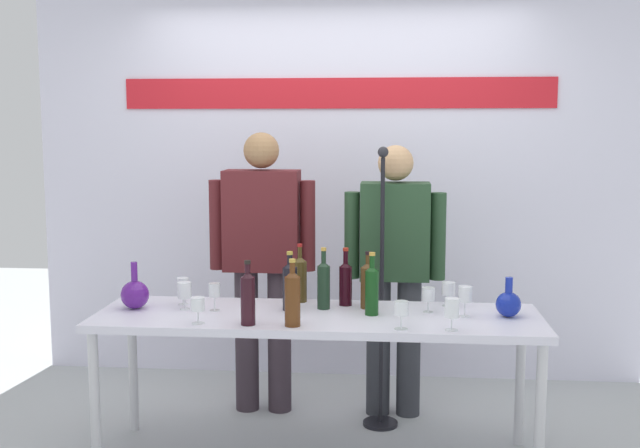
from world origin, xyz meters
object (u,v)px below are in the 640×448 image
(presenter_right, at_px, (394,264))
(wine_glass_left_2, at_px, (185,291))
(wine_bottle_6, at_px, (372,288))
(wine_glass_right_1, at_px, (428,295))
(wine_glass_left_3, at_px, (214,291))
(display_table, at_px, (317,326))
(decanter_blue_left, at_px, (135,294))
(decanter_blue_right, at_px, (508,303))
(wine_glass_left_1, at_px, (198,305))
(wine_bottle_3, at_px, (368,284))
(microphone_stand, at_px, (381,334))
(wine_glass_left_0, at_px, (183,285))
(wine_bottle_1, at_px, (324,283))
(wine_glass_right_4, at_px, (465,295))
(wine_glass_right_3, at_px, (401,309))
(wine_bottle_4, at_px, (300,278))
(wine_bottle_0, at_px, (346,282))
(wine_bottle_7, at_px, (292,297))
(wine_glass_right_2, at_px, (449,289))
(wine_bottle_5, at_px, (290,285))
(wine_bottle_2, at_px, (248,297))
(presenter_left, at_px, (262,253))
(wine_glass_right_0, at_px, (452,308))

(presenter_right, bearing_deg, wine_glass_left_2, -150.25)
(wine_bottle_6, height_order, wine_glass_right_1, wine_bottle_6)
(presenter_right, relative_size, wine_glass_left_3, 11.14)
(display_table, xyz_separation_m, decanter_blue_left, (-0.96, 0.03, 0.14))
(decanter_blue_right, distance_m, wine_glass_left_1, 1.53)
(wine_bottle_3, xyz_separation_m, microphone_stand, (0.07, 0.32, -0.35))
(wine_glass_left_0, distance_m, wine_glass_right_1, 1.29)
(wine_glass_left_1, bearing_deg, wine_bottle_1, 31.85)
(wine_glass_right_4, bearing_deg, presenter_right, 118.30)
(wine_glass_right_3, bearing_deg, wine_glass_left_2, 165.06)
(wine_bottle_4, xyz_separation_m, microphone_stand, (0.44, 0.20, -0.36))
(wine_glass_right_3, bearing_deg, wine_glass_right_4, 40.32)
(wine_bottle_0, distance_m, wine_bottle_7, 0.50)
(decanter_blue_right, distance_m, wine_glass_right_2, 0.35)
(wine_bottle_5, height_order, wine_glass_left_3, wine_bottle_5)
(wine_glass_left_2, bearing_deg, wine_glass_left_3, -5.74)
(wine_bottle_4, height_order, wine_glass_left_0, wine_bottle_4)
(display_table, relative_size, wine_glass_left_0, 15.78)
(decanter_blue_left, bearing_deg, display_table, -1.96)
(display_table, bearing_deg, wine_bottle_4, 113.84)
(wine_bottle_7, bearing_deg, wine_glass_right_2, 31.73)
(decanter_blue_right, bearing_deg, microphone_stand, 145.03)
(wine_bottle_3, bearing_deg, decanter_blue_left, -174.26)
(wine_bottle_4, height_order, wine_glass_right_3, wine_bottle_4)
(decanter_blue_left, bearing_deg, wine_glass_left_1, -33.97)
(wine_glass_left_3, bearing_deg, wine_bottle_3, 9.25)
(wine_bottle_2, bearing_deg, wine_glass_right_2, 25.68)
(wine_glass_right_1, bearing_deg, wine_bottle_4, 165.19)
(display_table, xyz_separation_m, microphone_stand, (0.32, 0.48, -0.16))
(decanter_blue_right, xyz_separation_m, wine_bottle_7, (-1.05, -0.27, 0.07))
(wine_bottle_0, height_order, wine_glass_right_4, wine_bottle_0)
(decanter_blue_right, height_order, microphone_stand, microphone_stand)
(presenter_left, distance_m, wine_glass_left_0, 0.62)
(microphone_stand, bearing_deg, wine_bottle_1, -129.83)
(display_table, bearing_deg, wine_glass_left_1, -156.77)
(wine_bottle_0, height_order, wine_bottle_2, wine_bottle_2)
(decanter_blue_right, bearing_deg, wine_bottle_7, -165.42)
(wine_bottle_7, bearing_deg, wine_bottle_5, 99.61)
(wine_bottle_0, xyz_separation_m, wine_glass_right_2, (0.54, 0.03, -0.04))
(decanter_blue_left, distance_m, wine_bottle_2, 0.70)
(wine_bottle_2, xyz_separation_m, wine_glass_left_3, (-0.22, 0.26, -0.03))
(display_table, relative_size, wine_glass_right_0, 14.77)
(wine_bottle_1, xyz_separation_m, wine_glass_left_3, (-0.55, -0.09, -0.03))
(presenter_right, height_order, wine_bottle_4, presenter_right)
(presenter_right, relative_size, wine_bottle_1, 4.97)
(wine_bottle_2, relative_size, wine_bottle_7, 0.97)
(wine_glass_right_1, bearing_deg, wine_glass_right_2, 51.89)
(wine_bottle_4, relative_size, microphone_stand, 0.20)
(wine_bottle_4, bearing_deg, wine_bottle_5, -98.37)
(wine_bottle_1, height_order, wine_glass_left_1, wine_bottle_1)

